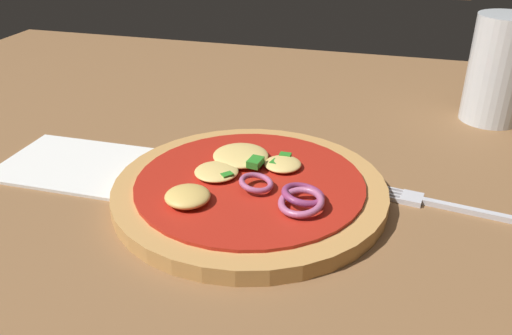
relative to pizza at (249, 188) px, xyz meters
The scene contains 5 objects.
dining_table 0.04m from the pizza, 143.98° to the right, with size 1.12×1.04×0.03m.
pizza is the anchor object (origin of this frame).
fork 0.18m from the pizza, ahead, with size 0.18×0.04×0.00m.
beer_glass 0.34m from the pizza, 48.06° to the left, with size 0.07×0.07×0.12m.
napkin 0.18m from the pizza, behind, with size 0.15×0.10×0.00m.
Camera 1 is at (0.14, -0.36, 0.27)m, focal length 37.14 mm.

